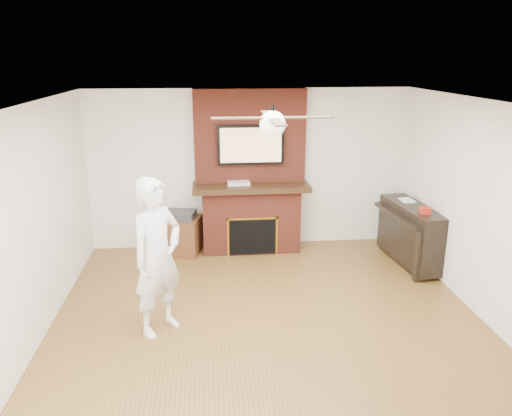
{
  "coord_description": "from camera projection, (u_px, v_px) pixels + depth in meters",
  "views": [
    {
      "loc": [
        -0.64,
        -4.91,
        2.97
      ],
      "look_at": [
        -0.08,
        0.9,
        1.18
      ],
      "focal_mm": 35.0,
      "sensor_mm": 36.0,
      "label": 1
    }
  ],
  "objects": [
    {
      "name": "candle_orange",
      "position": [
        248.0,
        250.0,
        7.79
      ],
      "size": [
        0.07,
        0.07,
        0.11
      ],
      "primitive_type": "cylinder",
      "color": "orange",
      "rests_on": "ground"
    },
    {
      "name": "piano",
      "position": [
        411.0,
        233.0,
        7.3
      ],
      "size": [
        0.64,
        1.4,
        0.98
      ],
      "rotation": [
        0.0,
        0.0,
        0.1
      ],
      "color": "black",
      "rests_on": "ground"
    },
    {
      "name": "candle_green",
      "position": [
        252.0,
        250.0,
        7.81
      ],
      "size": [
        0.07,
        0.07,
        0.1
      ],
      "primitive_type": "cylinder",
      "color": "#4B6F2C",
      "rests_on": "ground"
    },
    {
      "name": "ceiling_fan",
      "position": [
        273.0,
        123.0,
        4.92
      ],
      "size": [
        1.21,
        1.21,
        0.31
      ],
      "color": "black",
      "rests_on": "room_shell"
    },
    {
      "name": "fireplace",
      "position": [
        251.0,
        188.0,
        7.74
      ],
      "size": [
        1.78,
        0.64,
        2.5
      ],
      "color": "maroon",
      "rests_on": "ground"
    },
    {
      "name": "cable_box",
      "position": [
        239.0,
        183.0,
        7.59
      ],
      "size": [
        0.34,
        0.2,
        0.05
      ],
      "primitive_type": "cube",
      "rotation": [
        0.0,
        0.0,
        0.02
      ],
      "color": "silver",
      "rests_on": "fireplace"
    },
    {
      "name": "candle_cream",
      "position": [
        256.0,
        250.0,
        7.82
      ],
      "size": [
        0.08,
        0.08,
        0.1
      ],
      "primitive_type": "cylinder",
      "color": "beige",
      "rests_on": "ground"
    },
    {
      "name": "room_shell",
      "position": [
        272.0,
        226.0,
        5.24
      ],
      "size": [
        5.36,
        5.86,
        2.86
      ],
      "color": "brown",
      "rests_on": "ground"
    },
    {
      "name": "candle_blue",
      "position": [
        267.0,
        250.0,
        7.83
      ],
      "size": [
        0.06,
        0.06,
        0.08
      ],
      "primitive_type": "cylinder",
      "color": "#3A6FAE",
      "rests_on": "ground"
    },
    {
      "name": "tv",
      "position": [
        251.0,
        145.0,
        7.49
      ],
      "size": [
        1.0,
        0.08,
        0.6
      ],
      "color": "black",
      "rests_on": "fireplace"
    },
    {
      "name": "side_table",
      "position": [
        181.0,
        234.0,
        7.77
      ],
      "size": [
        0.69,
        0.69,
        0.67
      ],
      "rotation": [
        0.0,
        0.0,
        -0.22
      ],
      "color": "#512C17",
      "rests_on": "ground"
    },
    {
      "name": "person",
      "position": [
        157.0,
        257.0,
        5.38
      ],
      "size": [
        0.76,
        0.77,
        1.77
      ],
      "primitive_type": "imported",
      "rotation": [
        0.0,
        0.0,
        0.81
      ],
      "color": "silver",
      "rests_on": "ground"
    }
  ]
}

